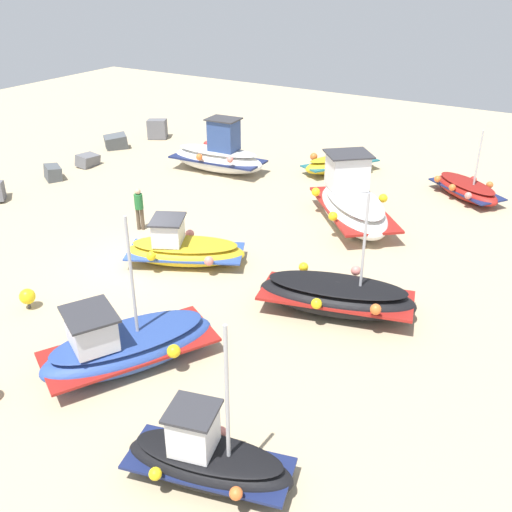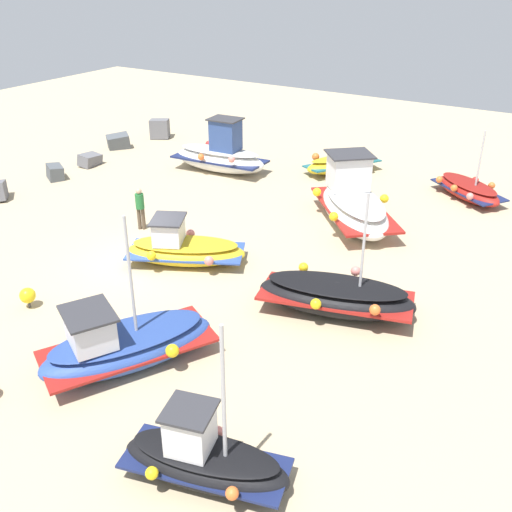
{
  "view_description": "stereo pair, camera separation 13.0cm",
  "coord_description": "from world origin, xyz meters",
  "px_view_note": "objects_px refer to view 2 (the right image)",
  "views": [
    {
      "loc": [
        -13.04,
        -12.38,
        9.2
      ],
      "look_at": [
        0.81,
        -3.95,
        0.9
      ],
      "focal_mm": 41.19,
      "sensor_mm": 36.0,
      "label": 1
    },
    {
      "loc": [
        -12.97,
        -12.49,
        9.2
      ],
      "look_at": [
        0.81,
        -3.95,
        0.9
      ],
      "focal_mm": 41.19,
      "sensor_mm": 36.0,
      "label": 2
    }
  ],
  "objects_px": {
    "fishing_boat_1": "(184,249)",
    "fishing_boat_2": "(353,203)",
    "fishing_boat_8": "(342,163)",
    "person_walking": "(140,206)",
    "mooring_buoy_0": "(28,296)",
    "fishing_boat_7": "(203,458)",
    "fishing_boat_6": "(336,296)",
    "fishing_boat_5": "(221,155)",
    "fishing_boat_9": "(468,189)",
    "fishing_boat_3": "(125,344)"
  },
  "relations": [
    {
      "from": "fishing_boat_1",
      "to": "fishing_boat_2",
      "type": "bearing_deg",
      "value": -146.46
    },
    {
      "from": "fishing_boat_2",
      "to": "fishing_boat_8",
      "type": "distance_m",
      "value": 5.92
    },
    {
      "from": "fishing_boat_1",
      "to": "person_walking",
      "type": "xyz_separation_m",
      "value": [
        1.3,
        3.03,
        0.43
      ]
    },
    {
      "from": "mooring_buoy_0",
      "to": "fishing_boat_7",
      "type": "bearing_deg",
      "value": -106.58
    },
    {
      "from": "person_walking",
      "to": "mooring_buoy_0",
      "type": "height_order",
      "value": "person_walking"
    },
    {
      "from": "fishing_boat_6",
      "to": "fishing_boat_8",
      "type": "height_order",
      "value": "fishing_boat_6"
    },
    {
      "from": "fishing_boat_1",
      "to": "fishing_boat_2",
      "type": "xyz_separation_m",
      "value": [
        6.07,
        -3.46,
        0.29
      ]
    },
    {
      "from": "fishing_boat_5",
      "to": "fishing_boat_8",
      "type": "distance_m",
      "value": 5.78
    },
    {
      "from": "fishing_boat_1",
      "to": "fishing_boat_7",
      "type": "xyz_separation_m",
      "value": [
        -7.08,
        -6.04,
        0.03
      ]
    },
    {
      "from": "fishing_boat_1",
      "to": "fishing_boat_5",
      "type": "bearing_deg",
      "value": -89.46
    },
    {
      "from": "fishing_boat_2",
      "to": "fishing_boat_9",
      "type": "xyz_separation_m",
      "value": [
        4.9,
        -3.15,
        -0.4
      ]
    },
    {
      "from": "person_walking",
      "to": "fishing_boat_3",
      "type": "bearing_deg",
      "value": 11.76
    },
    {
      "from": "fishing_boat_5",
      "to": "fishing_boat_6",
      "type": "relative_size",
      "value": 0.99
    },
    {
      "from": "fishing_boat_3",
      "to": "mooring_buoy_0",
      "type": "height_order",
      "value": "fishing_boat_3"
    },
    {
      "from": "fishing_boat_6",
      "to": "fishing_boat_1",
      "type": "bearing_deg",
      "value": -16.58
    },
    {
      "from": "fishing_boat_3",
      "to": "fishing_boat_6",
      "type": "relative_size",
      "value": 0.98
    },
    {
      "from": "fishing_boat_5",
      "to": "mooring_buoy_0",
      "type": "xyz_separation_m",
      "value": [
        -13.04,
        -2.23,
        -0.39
      ]
    },
    {
      "from": "fishing_boat_9",
      "to": "fishing_boat_6",
      "type": "bearing_deg",
      "value": 121.3
    },
    {
      "from": "fishing_boat_2",
      "to": "fishing_boat_6",
      "type": "bearing_deg",
      "value": 157.78
    },
    {
      "from": "fishing_boat_6",
      "to": "person_walking",
      "type": "relative_size",
      "value": 2.97
    },
    {
      "from": "fishing_boat_3",
      "to": "fishing_boat_1",
      "type": "bearing_deg",
      "value": -128.81
    },
    {
      "from": "mooring_buoy_0",
      "to": "fishing_boat_3",
      "type": "bearing_deg",
      "value": -96.4
    },
    {
      "from": "fishing_boat_9",
      "to": "fishing_boat_3",
      "type": "bearing_deg",
      "value": 110.94
    },
    {
      "from": "fishing_boat_5",
      "to": "fishing_boat_7",
      "type": "bearing_deg",
      "value": -60.71
    },
    {
      "from": "fishing_boat_6",
      "to": "mooring_buoy_0",
      "type": "height_order",
      "value": "fishing_boat_6"
    },
    {
      "from": "fishing_boat_1",
      "to": "fishing_boat_8",
      "type": "xyz_separation_m",
      "value": [
        11.28,
        -0.67,
        -0.06
      ]
    },
    {
      "from": "fishing_boat_2",
      "to": "fishing_boat_5",
      "type": "relative_size",
      "value": 1.07
    },
    {
      "from": "fishing_boat_6",
      "to": "fishing_boat_9",
      "type": "bearing_deg",
      "value": -110.26
    },
    {
      "from": "fishing_boat_7",
      "to": "fishing_boat_8",
      "type": "height_order",
      "value": "fishing_boat_7"
    },
    {
      "from": "fishing_boat_7",
      "to": "mooring_buoy_0",
      "type": "height_order",
      "value": "fishing_boat_7"
    },
    {
      "from": "fishing_boat_2",
      "to": "fishing_boat_6",
      "type": "relative_size",
      "value": 1.06
    },
    {
      "from": "mooring_buoy_0",
      "to": "fishing_boat_2",
      "type": "bearing_deg",
      "value": -27.37
    },
    {
      "from": "fishing_boat_2",
      "to": "fishing_boat_7",
      "type": "bearing_deg",
      "value": 149.58
    },
    {
      "from": "fishing_boat_6",
      "to": "person_walking",
      "type": "xyz_separation_m",
      "value": [
        1.44,
        8.66,
        0.41
      ]
    },
    {
      "from": "person_walking",
      "to": "mooring_buoy_0",
      "type": "bearing_deg",
      "value": -18.23
    },
    {
      "from": "fishing_boat_1",
      "to": "fishing_boat_6",
      "type": "bearing_deg",
      "value": 151.87
    },
    {
      "from": "fishing_boat_5",
      "to": "fishing_boat_9",
      "type": "distance_m",
      "value": 11.24
    },
    {
      "from": "fishing_boat_5",
      "to": "fishing_boat_3",
      "type": "bearing_deg",
      "value": -68.87
    },
    {
      "from": "fishing_boat_6",
      "to": "person_walking",
      "type": "bearing_deg",
      "value": -24.64
    },
    {
      "from": "fishing_boat_6",
      "to": "fishing_boat_8",
      "type": "distance_m",
      "value": 12.44
    },
    {
      "from": "fishing_boat_7",
      "to": "mooring_buoy_0",
      "type": "xyz_separation_m",
      "value": [
        2.42,
        8.13,
        -0.14
      ]
    },
    {
      "from": "fishing_boat_2",
      "to": "fishing_boat_6",
      "type": "height_order",
      "value": "fishing_boat_6"
    },
    {
      "from": "fishing_boat_1",
      "to": "fishing_boat_9",
      "type": "height_order",
      "value": "fishing_boat_9"
    },
    {
      "from": "fishing_boat_5",
      "to": "mooring_buoy_0",
      "type": "height_order",
      "value": "fishing_boat_5"
    },
    {
      "from": "fishing_boat_9",
      "to": "mooring_buoy_0",
      "type": "bearing_deg",
      "value": 97.23
    },
    {
      "from": "person_walking",
      "to": "mooring_buoy_0",
      "type": "xyz_separation_m",
      "value": [
        -5.97,
        -0.94,
        -0.54
      ]
    },
    {
      "from": "fishing_boat_1",
      "to": "mooring_buoy_0",
      "type": "bearing_deg",
      "value": 39.07
    },
    {
      "from": "mooring_buoy_0",
      "to": "fishing_boat_1",
      "type": "bearing_deg",
      "value": -24.18
    },
    {
      "from": "fishing_boat_5",
      "to": "fishing_boat_1",
      "type": "bearing_deg",
      "value": -67.24
    },
    {
      "from": "fishing_boat_2",
      "to": "fishing_boat_7",
      "type": "xyz_separation_m",
      "value": [
        -13.15,
        -2.58,
        -0.27
      ]
    }
  ]
}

